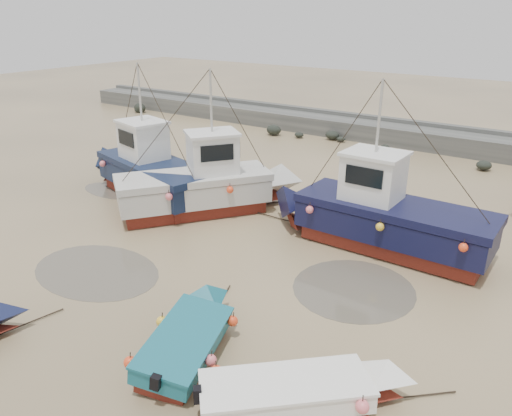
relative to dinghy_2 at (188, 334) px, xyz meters
The scene contains 12 objects.
ground 3.33m from the dinghy_2, 131.46° to the left, with size 120.00×120.00×0.00m, color tan.
seawall 24.54m from the dinghy_2, 94.96° to the left, with size 60.00×4.92×1.50m.
puddle_a 5.81m from the dinghy_2, 165.34° to the left, with size 4.93×4.93×0.01m, color #5A5346.
puddle_b 5.94m from the dinghy_2, 67.34° to the left, with size 3.95×3.95×0.01m, color #5A5346.
puddle_c 13.70m from the dinghy_2, 147.91° to the left, with size 3.59×3.59×0.01m, color #5A5346.
puddle_d 11.46m from the dinghy_2, 89.81° to the left, with size 5.65×5.65×0.01m, color #5A5346.
dinghy_2 is the anchor object (origin of this frame).
dinghy_3 3.52m from the dinghy_2, ahead, with size 4.94×4.68×1.43m.
cabin_boat_0 12.34m from the dinghy_2, 140.38° to the left, with size 10.16×4.45×6.22m.
cabin_boat_1 9.84m from the dinghy_2, 126.67° to the left, with size 6.69×8.47×6.22m.
cabin_boat_2 9.07m from the dinghy_2, 79.76° to the left, with size 10.28×3.11×6.22m.
person 11.06m from the dinghy_2, 114.19° to the left, with size 0.59×0.39×1.62m, color #192139.
Camera 1 is at (9.85, -10.41, 8.50)m, focal length 35.00 mm.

